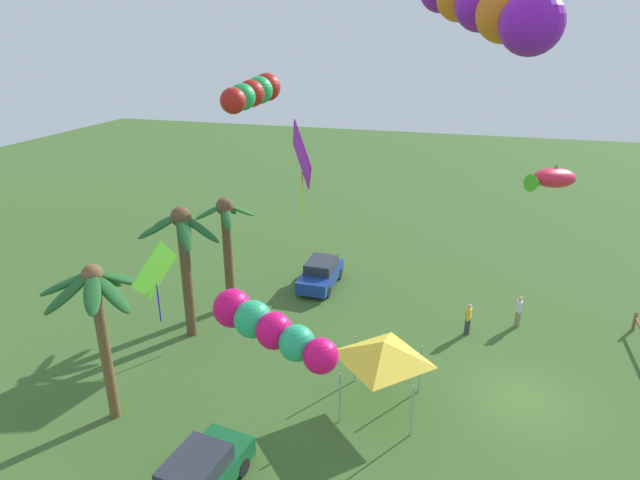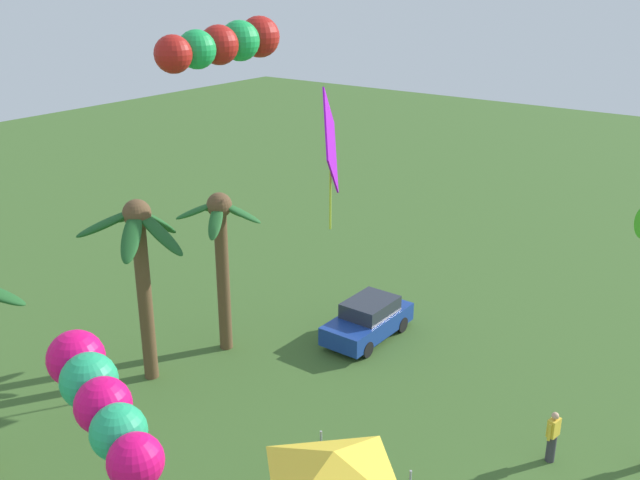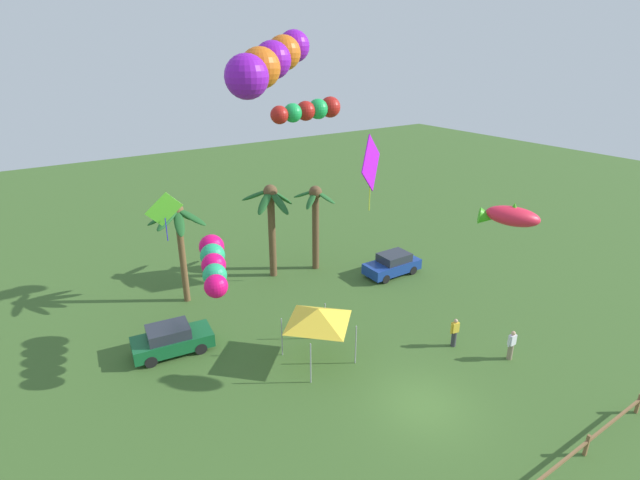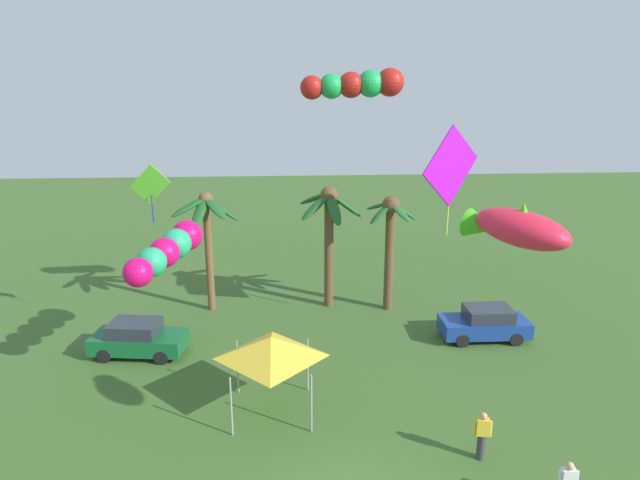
{
  "view_description": "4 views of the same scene",
  "coord_description": "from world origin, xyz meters",
  "px_view_note": "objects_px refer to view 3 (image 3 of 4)",
  "views": [
    {
      "loc": [
        -18.98,
        2.83,
        13.41
      ],
      "look_at": [
        -0.66,
        8.09,
        6.08
      ],
      "focal_mm": 30.34,
      "sensor_mm": 36.0,
      "label": 1
    },
    {
      "loc": [
        -13.04,
        -2.49,
        13.04
      ],
      "look_at": [
        0.03,
        7.11,
        6.97
      ],
      "focal_mm": 40.53,
      "sensor_mm": 36.0,
      "label": 2
    },
    {
      "loc": [
        -13.05,
        -11.2,
        14.34
      ],
      "look_at": [
        -1.06,
        6.41,
        5.81
      ],
      "focal_mm": 26.92,
      "sensor_mm": 36.0,
      "label": 3
    },
    {
      "loc": [
        -1.4,
        -11.46,
        10.91
      ],
      "look_at": [
        -0.06,
        8.02,
        5.49
      ],
      "focal_mm": 30.18,
      "sensor_mm": 36.0,
      "label": 4
    }
  ],
  "objects_px": {
    "palm_tree_1": "(316,212)",
    "palm_tree_2": "(271,211)",
    "festival_tent": "(318,316)",
    "kite_tube_3": "(213,263)",
    "parked_car_0": "(172,339)",
    "kite_tube_4": "(269,62)",
    "spectator_1": "(511,345)",
    "kite_diamond_5": "(164,210)",
    "spectator_0": "(455,332)",
    "parked_car_1": "(392,264)",
    "palm_tree_0": "(179,228)",
    "kite_diamond_0": "(371,164)",
    "kite_fish_1": "(509,216)",
    "kite_tube_2": "(309,110)"
  },
  "relations": [
    {
      "from": "palm_tree_1",
      "to": "palm_tree_2",
      "type": "bearing_deg",
      "value": 167.76
    },
    {
      "from": "palm_tree_2",
      "to": "festival_tent",
      "type": "distance_m",
      "value": 10.21
    },
    {
      "from": "palm_tree_2",
      "to": "kite_tube_3",
      "type": "bearing_deg",
      "value": -134.92
    },
    {
      "from": "parked_car_0",
      "to": "kite_tube_4",
      "type": "xyz_separation_m",
      "value": [
        2.3,
        -7.08,
        13.19
      ]
    },
    {
      "from": "spectator_1",
      "to": "festival_tent",
      "type": "relative_size",
      "value": 0.56
    },
    {
      "from": "kite_diamond_5",
      "to": "parked_car_0",
      "type": "bearing_deg",
      "value": -122.79
    },
    {
      "from": "palm_tree_2",
      "to": "kite_diamond_5",
      "type": "bearing_deg",
      "value": -154.19
    },
    {
      "from": "spectator_0",
      "to": "palm_tree_1",
      "type": "bearing_deg",
      "value": 92.83
    },
    {
      "from": "parked_car_1",
      "to": "spectator_1",
      "type": "height_order",
      "value": "spectator_1"
    },
    {
      "from": "palm_tree_2",
      "to": "spectator_1",
      "type": "bearing_deg",
      "value": -71.28
    },
    {
      "from": "parked_car_0",
      "to": "spectator_1",
      "type": "height_order",
      "value": "spectator_1"
    },
    {
      "from": "palm_tree_0",
      "to": "kite_tube_3",
      "type": "bearing_deg",
      "value": -94.94
    },
    {
      "from": "palm_tree_0",
      "to": "parked_car_1",
      "type": "distance_m",
      "value": 14.13
    },
    {
      "from": "spectator_1",
      "to": "kite_tube_4",
      "type": "bearing_deg",
      "value": 165.7
    },
    {
      "from": "parked_car_1",
      "to": "festival_tent",
      "type": "distance_m",
      "value": 10.96
    },
    {
      "from": "palm_tree_1",
      "to": "parked_car_0",
      "type": "relative_size",
      "value": 1.45
    },
    {
      "from": "palm_tree_1",
      "to": "spectator_0",
      "type": "bearing_deg",
      "value": -87.17
    },
    {
      "from": "kite_diamond_0",
      "to": "spectator_0",
      "type": "bearing_deg",
      "value": -98.04
    },
    {
      "from": "kite_fish_1",
      "to": "kite_tube_3",
      "type": "xyz_separation_m",
      "value": [
        -9.5,
        8.5,
        -2.85
      ]
    },
    {
      "from": "spectator_1",
      "to": "kite_tube_3",
      "type": "height_order",
      "value": "kite_tube_3"
    },
    {
      "from": "kite_diamond_0",
      "to": "kite_tube_2",
      "type": "relative_size",
      "value": 1.09
    },
    {
      "from": "palm_tree_0",
      "to": "kite_tube_3",
      "type": "xyz_separation_m",
      "value": [
        -0.56,
        -6.52,
        0.38
      ]
    },
    {
      "from": "palm_tree_1",
      "to": "kite_diamond_5",
      "type": "distance_m",
      "value": 11.65
    },
    {
      "from": "spectator_0",
      "to": "kite_tube_3",
      "type": "relative_size",
      "value": 0.37
    },
    {
      "from": "parked_car_1",
      "to": "spectator_1",
      "type": "relative_size",
      "value": 2.47
    },
    {
      "from": "palm_tree_0",
      "to": "kite_tube_4",
      "type": "relative_size",
      "value": 1.53
    },
    {
      "from": "palm_tree_0",
      "to": "spectator_1",
      "type": "xyz_separation_m",
      "value": [
        11.15,
        -14.77,
        -3.94
      ]
    },
    {
      "from": "palm_tree_2",
      "to": "spectator_0",
      "type": "bearing_deg",
      "value": -73.94
    },
    {
      "from": "festival_tent",
      "to": "spectator_0",
      "type": "bearing_deg",
      "value": -25.09
    },
    {
      "from": "palm_tree_0",
      "to": "parked_car_1",
      "type": "height_order",
      "value": "palm_tree_0"
    },
    {
      "from": "spectator_1",
      "to": "kite_tube_3",
      "type": "bearing_deg",
      "value": 144.85
    },
    {
      "from": "palm_tree_1",
      "to": "parked_car_0",
      "type": "distance_m",
      "value": 12.83
    },
    {
      "from": "spectator_0",
      "to": "kite_diamond_5",
      "type": "distance_m",
      "value": 15.75
    },
    {
      "from": "palm_tree_0",
      "to": "kite_diamond_5",
      "type": "xyz_separation_m",
      "value": [
        -1.7,
        -3.61,
        2.36
      ]
    },
    {
      "from": "kite_tube_2",
      "to": "kite_diamond_5",
      "type": "relative_size",
      "value": 1.72
    },
    {
      "from": "parked_car_0",
      "to": "parked_car_1",
      "type": "xyz_separation_m",
      "value": [
        15.32,
        0.5,
        0.0
      ]
    },
    {
      "from": "palm_tree_2",
      "to": "kite_diamond_0",
      "type": "height_order",
      "value": "kite_diamond_0"
    },
    {
      "from": "palm_tree_1",
      "to": "spectator_1",
      "type": "relative_size",
      "value": 3.74
    },
    {
      "from": "palm_tree_0",
      "to": "palm_tree_1",
      "type": "relative_size",
      "value": 1.04
    },
    {
      "from": "spectator_1",
      "to": "kite_tube_3",
      "type": "xyz_separation_m",
      "value": [
        -11.72,
        8.25,
        4.33
      ]
    },
    {
      "from": "parked_car_0",
      "to": "kite_tube_3",
      "type": "bearing_deg",
      "value": -41.9
    },
    {
      "from": "palm_tree_0",
      "to": "kite_fish_1",
      "type": "bearing_deg",
      "value": -59.24
    },
    {
      "from": "spectator_1",
      "to": "kite_diamond_0",
      "type": "height_order",
      "value": "kite_diamond_0"
    },
    {
      "from": "parked_car_0",
      "to": "kite_diamond_5",
      "type": "distance_m",
      "value": 6.52
    },
    {
      "from": "palm_tree_1",
      "to": "spectator_1",
      "type": "height_order",
      "value": "palm_tree_1"
    },
    {
      "from": "parked_car_0",
      "to": "kite_diamond_0",
      "type": "bearing_deg",
      "value": 3.9
    },
    {
      "from": "festival_tent",
      "to": "kite_tube_2",
      "type": "height_order",
      "value": "kite_tube_2"
    },
    {
      "from": "kite_diamond_5",
      "to": "spectator_0",
      "type": "bearing_deg",
      "value": -37.68
    },
    {
      "from": "festival_tent",
      "to": "kite_tube_3",
      "type": "xyz_separation_m",
      "value": [
        -3.88,
        2.92,
        2.67
      ]
    },
    {
      "from": "palm_tree_2",
      "to": "kite_fish_1",
      "type": "relative_size",
      "value": 2.62
    }
  ]
}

